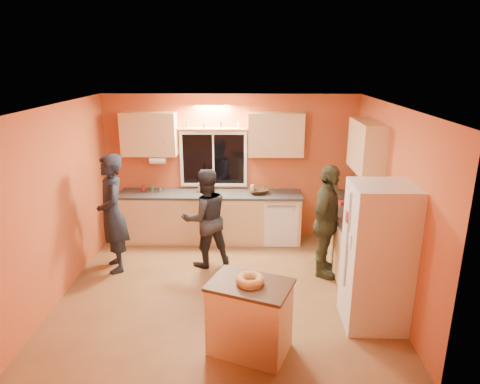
{
  "coord_description": "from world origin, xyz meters",
  "views": [
    {
      "loc": [
        0.35,
        -5.5,
        3.16
      ],
      "look_at": [
        0.21,
        0.4,
        1.33
      ],
      "focal_mm": 32.0,
      "sensor_mm": 36.0,
      "label": 1
    }
  ],
  "objects_px": {
    "person_left": "(112,214)",
    "person_right": "(327,222)",
    "refrigerator": "(377,257)",
    "island": "(250,317)",
    "person_center": "(205,218)"
  },
  "relations": [
    {
      "from": "island",
      "to": "person_center",
      "type": "height_order",
      "value": "person_center"
    },
    {
      "from": "refrigerator",
      "to": "person_left",
      "type": "xyz_separation_m",
      "value": [
        -3.63,
        1.36,
        0.02
      ]
    },
    {
      "from": "refrigerator",
      "to": "island",
      "type": "relative_size",
      "value": 1.75
    },
    {
      "from": "person_center",
      "to": "person_right",
      "type": "height_order",
      "value": "person_right"
    },
    {
      "from": "island",
      "to": "person_left",
      "type": "height_order",
      "value": "person_left"
    },
    {
      "from": "person_left",
      "to": "island",
      "type": "bearing_deg",
      "value": 23.31
    },
    {
      "from": "refrigerator",
      "to": "person_right",
      "type": "xyz_separation_m",
      "value": [
        -0.39,
        1.25,
        -0.04
      ]
    },
    {
      "from": "island",
      "to": "person_center",
      "type": "relative_size",
      "value": 0.65
    },
    {
      "from": "person_right",
      "to": "person_center",
      "type": "bearing_deg",
      "value": 106.44
    },
    {
      "from": "refrigerator",
      "to": "person_right",
      "type": "height_order",
      "value": "refrigerator"
    },
    {
      "from": "refrigerator",
      "to": "person_right",
      "type": "distance_m",
      "value": 1.31
    },
    {
      "from": "person_left",
      "to": "person_center",
      "type": "bearing_deg",
      "value": 73.53
    },
    {
      "from": "person_left",
      "to": "person_right",
      "type": "bearing_deg",
      "value": 64.09
    },
    {
      "from": "refrigerator",
      "to": "person_center",
      "type": "distance_m",
      "value": 2.71
    },
    {
      "from": "island",
      "to": "person_right",
      "type": "xyz_separation_m",
      "value": [
        1.14,
        1.83,
        0.43
      ]
    }
  ]
}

